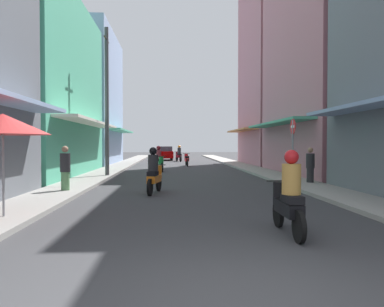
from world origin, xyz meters
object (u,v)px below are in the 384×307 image
Objects in this scene: motorbike_orange at (154,173)px; pedestrian_midway at (310,166)px; motorbike_black at (288,197)px; street_sign_no_entry at (293,143)px; utility_pole at (107,101)px; pedestrian_crossing at (65,170)px; parked_car at (164,153)px; vendor_umbrella at (3,124)px; motorbike_red at (187,159)px; motorbike_green at (159,160)px; motorbike_maroon at (179,154)px.

motorbike_orange reaches higher than pedestrian_midway.
motorbike_black is 0.68× the size of street_sign_no_entry.
utility_pole reaches higher than motorbike_black.
street_sign_no_entry reaches higher than pedestrian_crossing.
parked_car is 25.86m from street_sign_no_entry.
vendor_umbrella is at bearing -95.44° from parked_car.
motorbike_red is 0.77× the size of vendor_umbrella.
pedestrian_crossing reaches higher than motorbike_green.
parked_car is 31.16m from vendor_umbrella.
street_sign_no_entry is (5.32, -25.29, 0.98)m from parked_car.
motorbike_green is 5.66m from utility_pole.
motorbike_black reaches higher than pedestrian_midway.
motorbike_orange and motorbike_black have the same top height.
pedestrian_midway is 1.67m from street_sign_no_entry.
motorbike_maroon reaches higher than motorbike_red.
pedestrian_crossing reaches higher than motorbike_orange.
motorbike_orange is 5.46m from street_sign_no_entry.
vendor_umbrella reaches higher than motorbike_red.
motorbike_black is at bearing -109.06° from street_sign_no_entry.
vendor_umbrella reaches higher than parked_car.
utility_pole is (-3.98, -17.15, 3.12)m from motorbike_maroon.
pedestrian_crossing is 0.22× the size of utility_pole.
street_sign_no_entry is (2.49, 7.20, 1.01)m from motorbike_black.
motorbike_green is (-1.50, -13.14, 0.00)m from motorbike_maroon.
utility_pole is at bearing 86.39° from pedestrian_crossing.
vendor_umbrella is (-5.78, 1.50, 1.41)m from motorbike_black.
utility_pole reaches higher than street_sign_no_entry.
vendor_umbrella is (-4.41, -27.78, 1.41)m from motorbike_maroon.
motorbike_orange is at bearing -96.45° from motorbike_red.
vendor_umbrella reaches higher than motorbike_orange.
street_sign_no_entry is at bearing 70.94° from motorbike_black.
motorbike_maroon is at bearing 79.36° from pedestrian_crossing.
motorbike_maroon is 13.22m from motorbike_green.
utility_pole reaches higher than vendor_umbrella.
motorbike_orange is 0.43× the size of parked_car.
motorbike_red is 1.12× the size of pedestrian_crossing.
motorbike_black is 1.12× the size of pedestrian_crossing.
motorbike_black is 8.34m from pedestrian_crossing.
motorbike_maroon is at bearing 92.69° from motorbike_black.
motorbike_green is at bearing 74.15° from pedestrian_crossing.
pedestrian_midway is (4.90, -21.18, 0.07)m from motorbike_maroon.
motorbike_maroon reaches higher than pedestrian_midway.
utility_pole is at bearing 87.69° from vendor_umbrella.
pedestrian_midway is 9.48m from pedestrian_crossing.
pedestrian_crossing reaches higher than motorbike_red.
utility_pole is at bearing 155.61° from pedestrian_midway.
pedestrian_midway is 0.58× the size of street_sign_no_entry.
street_sign_no_entry reaches higher than motorbike_red.
motorbike_red is at bearing 65.44° from utility_pole.
pedestrian_crossing reaches higher than parked_car.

